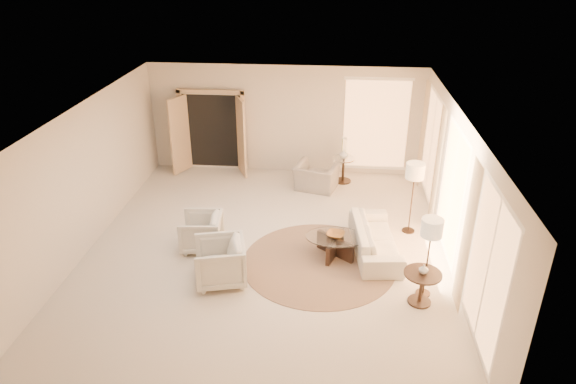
# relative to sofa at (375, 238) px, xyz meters

# --- Properties ---
(room) EXTENTS (7.04, 8.04, 2.83)m
(room) POSITION_rel_sofa_xyz_m (-2.14, -0.15, 1.10)
(room) COLOR beige
(room) RESTS_ON ground
(windows_right) EXTENTS (0.10, 6.40, 2.40)m
(windows_right) POSITION_rel_sofa_xyz_m (1.31, -0.05, 1.06)
(windows_right) COLOR #FEAE65
(windows_right) RESTS_ON room
(window_back_corner) EXTENTS (1.70, 0.10, 2.40)m
(window_back_corner) POSITION_rel_sofa_xyz_m (0.16, 3.80, 1.06)
(window_back_corner) COLOR #FEAE65
(window_back_corner) RESTS_ON room
(curtains_right) EXTENTS (0.06, 5.20, 2.60)m
(curtains_right) POSITION_rel_sofa_xyz_m (1.26, 0.85, 1.01)
(curtains_right) COLOR tan
(curtains_right) RESTS_ON room
(french_doors) EXTENTS (1.95, 0.66, 2.16)m
(french_doors) POSITION_rel_sofa_xyz_m (-4.04, 3.67, 0.77)
(french_doors) COLOR tan
(french_doors) RESTS_ON room
(area_rug) EXTENTS (3.79, 3.79, 0.01)m
(area_rug) POSITION_rel_sofa_xyz_m (-1.07, -0.51, -0.29)
(area_rug) COLOR #463024
(area_rug) RESTS_ON room
(sofa) EXTENTS (1.00, 2.09, 0.59)m
(sofa) POSITION_rel_sofa_xyz_m (0.00, 0.00, 0.00)
(sofa) COLOR beige
(sofa) RESTS_ON room
(armchair_left) EXTENTS (0.79, 0.84, 0.80)m
(armchair_left) POSITION_rel_sofa_xyz_m (-3.41, -0.19, 0.11)
(armchair_left) COLOR beige
(armchair_left) RESTS_ON room
(armchair_right) EXTENTS (0.99, 1.03, 0.89)m
(armchair_right) POSITION_rel_sofa_xyz_m (-2.81, -1.25, 0.15)
(armchair_right) COLOR beige
(armchair_right) RESTS_ON room
(accent_chair) EXTENTS (1.12, 0.87, 0.86)m
(accent_chair) POSITION_rel_sofa_xyz_m (-1.28, 2.76, 0.14)
(accent_chair) COLOR gray
(accent_chair) RESTS_ON room
(coffee_table) EXTENTS (1.44, 1.44, 0.42)m
(coffee_table) POSITION_rel_sofa_xyz_m (-0.78, -0.22, -0.03)
(coffee_table) COLOR black
(coffee_table) RESTS_ON room
(end_table) EXTENTS (0.63, 0.63, 0.59)m
(end_table) POSITION_rel_sofa_xyz_m (0.67, -1.55, 0.11)
(end_table) COLOR black
(end_table) RESTS_ON room
(side_table) EXTENTS (0.55, 0.55, 0.64)m
(side_table) POSITION_rel_sofa_xyz_m (-0.61, 3.25, 0.09)
(side_table) COLOR #2F221A
(side_table) RESTS_ON room
(floor_lamp_near) EXTENTS (0.38, 0.38, 1.55)m
(floor_lamp_near) POSITION_rel_sofa_xyz_m (0.76, 0.85, 1.03)
(floor_lamp_near) COLOR #2F221A
(floor_lamp_near) RESTS_ON room
(floor_lamp_far) EXTENTS (0.36, 0.36, 1.48)m
(floor_lamp_far) POSITION_rel_sofa_xyz_m (0.76, -1.31, 0.96)
(floor_lamp_far) COLOR #2F221A
(floor_lamp_far) RESTS_ON room
(bowl) EXTENTS (0.40, 0.40, 0.08)m
(bowl) POSITION_rel_sofa_xyz_m (-0.78, -0.22, 0.17)
(bowl) COLOR brown
(bowl) RESTS_ON coffee_table
(end_vase) EXTENTS (0.18, 0.18, 0.16)m
(end_vase) POSITION_rel_sofa_xyz_m (0.67, -1.55, 0.38)
(end_vase) COLOR silver
(end_vase) RESTS_ON end_table
(side_vase) EXTENTS (0.28, 0.28, 0.24)m
(side_vase) POSITION_rel_sofa_xyz_m (-0.61, 3.25, 0.46)
(side_vase) COLOR silver
(side_vase) RESTS_ON side_table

